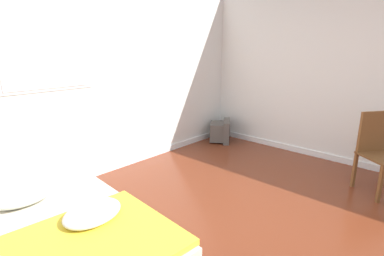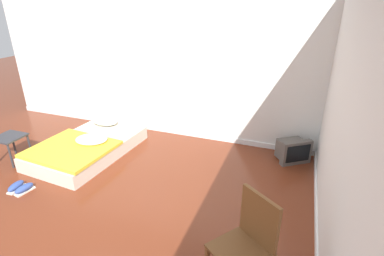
% 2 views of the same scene
% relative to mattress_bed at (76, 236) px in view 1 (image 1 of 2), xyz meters
% --- Properties ---
extents(wall_back, '(7.51, 0.08, 2.60)m').
position_rel_mattress_bed_xyz_m(wall_back, '(1.05, 1.28, 1.15)').
color(wall_back, white).
rests_on(wall_back, ground_plane).
extents(wall_right, '(0.08, 7.53, 2.60)m').
position_rel_mattress_bed_xyz_m(wall_right, '(3.64, -1.31, 1.14)').
color(wall_right, white).
rests_on(wall_right, ground_plane).
extents(mattress_bed, '(1.29, 1.93, 0.37)m').
position_rel_mattress_bed_xyz_m(mattress_bed, '(0.00, 0.00, 0.00)').
color(mattress_bed, beige).
rests_on(mattress_bed, ground_plane).
extents(crt_tv, '(0.56, 0.54, 0.39)m').
position_rel_mattress_bed_xyz_m(crt_tv, '(3.24, 0.95, 0.04)').
color(crt_tv, '#56514C').
rests_on(crt_tv, ground_plane).
extents(wooden_chair, '(0.62, 0.62, 0.94)m').
position_rel_mattress_bed_xyz_m(wooden_chair, '(2.98, -1.55, 0.40)').
color(wooden_chair, brown).
rests_on(wooden_chair, ground_plane).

